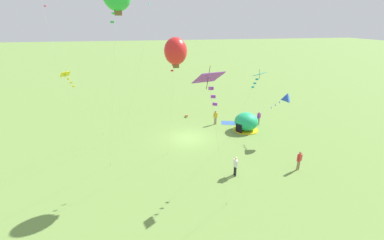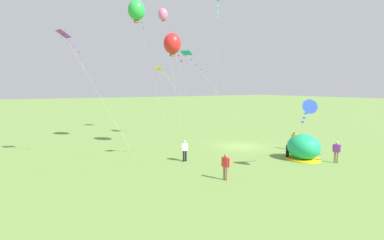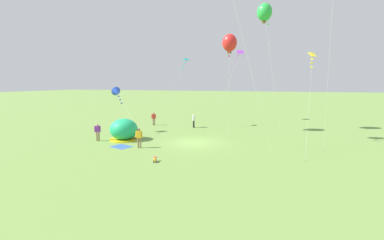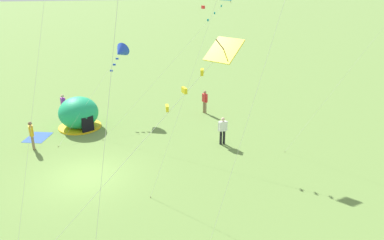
# 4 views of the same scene
# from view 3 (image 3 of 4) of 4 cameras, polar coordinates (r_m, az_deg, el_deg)

# --- Properties ---
(ground_plane) EXTENTS (300.00, 300.00, 0.00)m
(ground_plane) POSITION_cam_3_polar(r_m,az_deg,el_deg) (24.12, 0.49, -5.06)
(ground_plane) COLOR olive
(popup_tent) EXTENTS (2.81, 2.81, 2.10)m
(popup_tent) POSITION_cam_3_polar(r_m,az_deg,el_deg) (26.01, -14.89, -2.12)
(popup_tent) COLOR #1EAD6B
(popup_tent) RESTS_ON ground
(picnic_blanket) EXTENTS (2.01, 1.74, 0.01)m
(picnic_blanket) POSITION_cam_3_polar(r_m,az_deg,el_deg) (23.48, -15.45, -5.72)
(picnic_blanket) COLOR #3359A5
(picnic_blanket) RESTS_ON ground
(toddler_crawling) EXTENTS (0.37, 0.55, 0.32)m
(toddler_crawling) POSITION_cam_3_polar(r_m,az_deg,el_deg) (18.57, -8.24, -8.67)
(toddler_crawling) COLOR gold
(toddler_crawling) RESTS_ON ground
(person_center_field) EXTENTS (0.53, 0.39, 1.72)m
(person_center_field) POSITION_cam_3_polar(r_m,az_deg,el_deg) (26.24, -20.25, -2.34)
(person_center_field) COLOR #8C7251
(person_center_field) RESTS_ON ground
(person_near_tent) EXTENTS (0.55, 0.37, 1.72)m
(person_near_tent) POSITION_cam_3_polar(r_m,az_deg,el_deg) (34.23, -8.51, 0.46)
(person_near_tent) COLOR #8C7251
(person_near_tent) RESTS_ON ground
(person_strolling) EXTENTS (0.25, 0.59, 1.72)m
(person_strolling) POSITION_cam_3_polar(r_m,az_deg,el_deg) (32.01, 0.38, 0.01)
(person_strolling) COLOR black
(person_strolling) RESTS_ON ground
(person_with_toddler) EXTENTS (0.57, 0.33, 1.72)m
(person_with_toddler) POSITION_cam_3_polar(r_m,az_deg,el_deg) (22.47, -11.68, -3.71)
(person_with_toddler) COLOR #8C7251
(person_with_toddler) RESTS_ON ground
(kite_purple) EXTENTS (3.37, 5.26, 10.37)m
(kite_purple) POSITION_cam_3_polar(r_m,az_deg,el_deg) (38.63, 10.48, 14.25)
(kite_purple) COLOR silver
(kite_purple) RESTS_ON ground
(kite_green) EXTENTS (3.06, 5.27, 14.34)m
(kite_green) POSITION_cam_3_polar(r_m,az_deg,el_deg) (32.05, 15.81, 22.05)
(kite_green) COLOR silver
(kite_green) RESTS_ON ground
(kite_yellow) EXTENTS (1.34, 7.49, 8.39)m
(kite_yellow) POSITION_cam_3_polar(r_m,az_deg,el_deg) (26.47, 25.10, 12.20)
(kite_yellow) COLOR silver
(kite_yellow) RESTS_ON ground
(kite_teal) EXTENTS (1.39, 8.13, 8.76)m
(kite_teal) POSITION_cam_3_polar(r_m,az_deg,el_deg) (32.24, -1.56, 12.70)
(kite_teal) COLOR silver
(kite_teal) RESTS_ON ground
(kite_red) EXTENTS (1.61, 4.35, 10.88)m
(kite_red) POSITION_cam_3_polar(r_m,az_deg,el_deg) (29.69, 8.35, 16.62)
(kite_red) COLOR silver
(kite_red) RESTS_ON ground
(kite_blue) EXTENTS (6.33, 4.82, 5.12)m
(kite_blue) POSITION_cam_3_polar(r_m,az_deg,el_deg) (29.58, -16.30, 5.90)
(kite_blue) COLOR silver
(kite_blue) RESTS_ON ground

